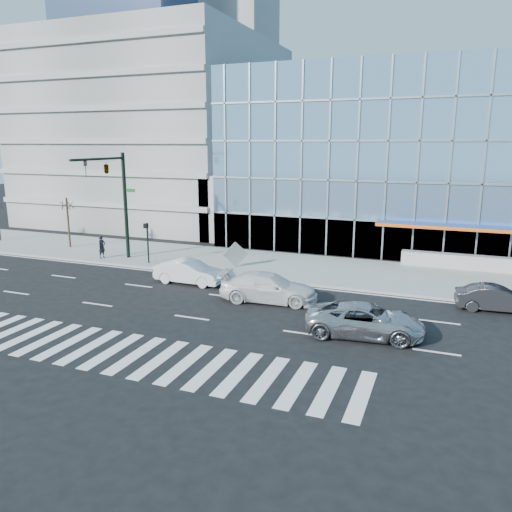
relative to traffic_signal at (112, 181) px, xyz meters
The scene contains 16 objects.
ground 13.41m from the traffic_signal, 22.56° to the right, with size 160.00×160.00×0.00m, color black.
sidewalk 13.03m from the traffic_signal, 17.33° to the left, with size 120.00×8.00×0.15m, color gray.
theatre_building 32.95m from the traffic_signal, 40.61° to the left, with size 42.00×26.00×15.00m, color #7BA5CD.
parking_garage 23.56m from the traffic_signal, 112.79° to the left, with size 24.00×24.00×20.00m, color gray.
ramp_block 14.68m from the traffic_signal, 69.59° to the left, with size 6.00×8.00×6.00m, color gray.
tower_far_mid 79.43m from the traffic_signal, 128.34° to the left, with size 13.00×13.00×60.00m, color #48587C.
tower_backdrop 70.43m from the traffic_signal, 106.19° to the left, with size 14.00×14.00×48.00m, color gray.
traffic_signal is the anchor object (origin of this frame).
ped_signal_post 4.75m from the traffic_signal, ahead, with size 0.30×0.33×3.00m.
street_tree_near 7.96m from the traffic_signal, 157.29° to the left, with size 1.10×1.10×4.23m.
silver_suv 21.92m from the traffic_signal, 21.55° to the right, with size 2.53×5.49×1.53m, color #AAAAAE.
white_suv 15.44m from the traffic_signal, 18.15° to the right, with size 2.27×5.58×1.62m, color silver.
white_sedan 9.88m from the traffic_signal, 20.25° to the right, with size 1.60×4.58×1.51m, color silver.
dark_sedan 26.39m from the traffic_signal, ahead, with size 1.45×4.17×1.37m, color black.
pedestrian 5.43m from the traffic_signal, 164.36° to the left, with size 0.65×0.42×1.77m, color black.
tilted_panel 10.48m from the traffic_signal, 10.52° to the left, with size 1.30×0.06×1.30m, color gray.
Camera 1 is at (12.03, -25.60, 8.89)m, focal length 35.00 mm.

